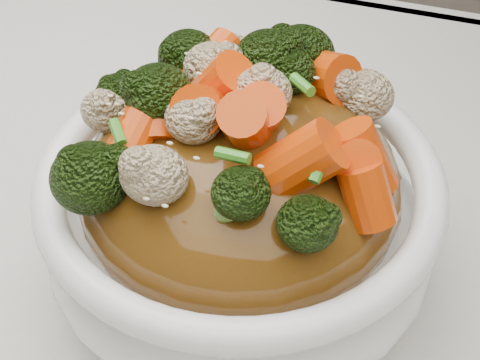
% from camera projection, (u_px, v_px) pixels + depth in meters
% --- Properties ---
extents(tablecloth, '(1.20, 0.80, 0.04)m').
position_uv_depth(tablecloth, '(141.00, 332.00, 0.45)').
color(tablecloth, silver).
rests_on(tablecloth, dining_table).
extents(bowl, '(0.25, 0.25, 0.09)m').
position_uv_depth(bowl, '(240.00, 222.00, 0.43)').
color(bowl, white).
rests_on(bowl, tablecloth).
extents(sauce_base, '(0.20, 0.20, 0.10)m').
position_uv_depth(sauce_base, '(240.00, 184.00, 0.40)').
color(sauce_base, '#58350F').
rests_on(sauce_base, bowl).
extents(carrots, '(0.20, 0.20, 0.05)m').
position_uv_depth(carrots, '(240.00, 89.00, 0.36)').
color(carrots, '#DF4407').
rests_on(carrots, sauce_base).
extents(broccoli, '(0.20, 0.20, 0.05)m').
position_uv_depth(broccoli, '(240.00, 91.00, 0.36)').
color(broccoli, black).
rests_on(broccoli, sauce_base).
extents(cauliflower, '(0.20, 0.20, 0.04)m').
position_uv_depth(cauliflower, '(240.00, 94.00, 0.36)').
color(cauliflower, beige).
rests_on(cauliflower, sauce_base).
extents(scallions, '(0.15, 0.15, 0.02)m').
position_uv_depth(scallions, '(240.00, 87.00, 0.36)').
color(scallions, '#39891F').
rests_on(scallions, sauce_base).
extents(sesame_seeds, '(0.18, 0.18, 0.01)m').
position_uv_depth(sesame_seeds, '(240.00, 87.00, 0.36)').
color(sesame_seeds, beige).
rests_on(sesame_seeds, sauce_base).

